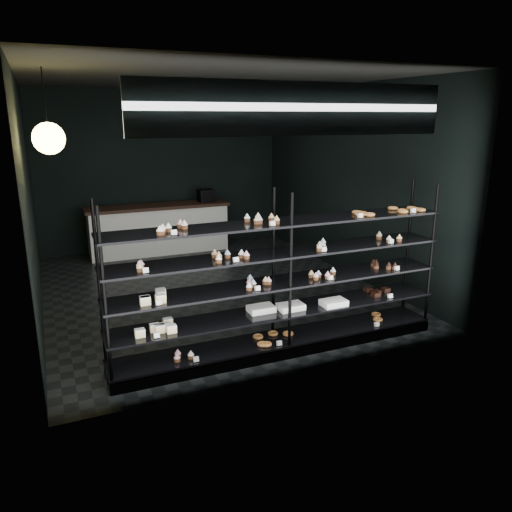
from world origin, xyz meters
name	(u,v)px	position (x,y,z in m)	size (l,w,h in m)	color
room	(207,189)	(0.00, 0.00, 1.60)	(5.01, 6.01, 3.20)	black
display_shelf	(279,301)	(0.05, -2.45, 0.63)	(4.00, 0.50, 1.91)	black
signage	(299,109)	(0.00, -2.93, 2.75)	(3.30, 0.05, 0.50)	#0E0B38
pendant_lamp	(49,138)	(-2.20, -1.34, 2.45)	(0.34, 0.34, 0.90)	black
service_counter	(160,228)	(-0.23, 2.50, 0.50)	(2.83, 0.65, 1.23)	silver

